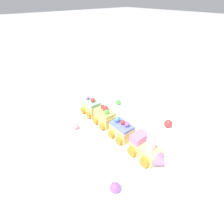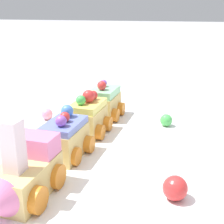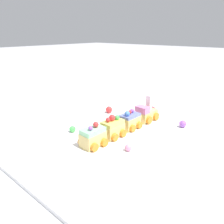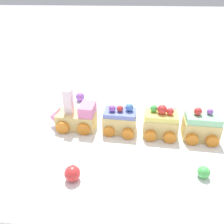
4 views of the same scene
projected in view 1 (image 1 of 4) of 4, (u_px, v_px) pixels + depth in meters
ground_plane at (122, 133)px, 0.63m from camera, size 10.00×10.00×0.00m
display_board at (122, 132)px, 0.63m from camera, size 0.81×0.47×0.01m
cake_train_locomotive at (147, 150)px, 0.51m from camera, size 0.12×0.08×0.10m
cake_car_blueberry at (122, 131)px, 0.58m from camera, size 0.08×0.07×0.07m
cake_car_lemon at (105, 117)px, 0.64m from camera, size 0.08×0.07×0.08m
cake_car_mint at (92, 107)px, 0.70m from camera, size 0.08×0.07×0.08m
gumball_pink at (76, 126)px, 0.63m from camera, size 0.02×0.02×0.02m
gumball_red at (168, 124)px, 0.63m from camera, size 0.03×0.03×0.03m
gumball_purple at (115, 187)px, 0.43m from camera, size 0.03×0.03×0.03m
gumball_green at (118, 102)px, 0.77m from camera, size 0.02×0.02×0.02m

